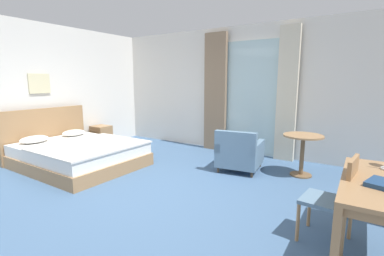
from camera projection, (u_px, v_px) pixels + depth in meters
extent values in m
cube|color=#426084|center=(147.00, 196.00, 4.06)|extent=(6.99, 6.58, 0.10)
cube|color=silver|center=(236.00, 90.00, 6.31)|extent=(6.59, 0.12, 2.81)
cube|color=silver|center=(25.00, 92.00, 5.56)|extent=(0.12, 6.18, 2.81)
cube|color=silver|center=(250.00, 99.00, 6.06)|extent=(1.19, 0.02, 2.47)
cube|color=#897056|center=(215.00, 93.00, 6.40)|extent=(0.54, 0.10, 2.69)
cube|color=beige|center=(287.00, 95.00, 5.52)|extent=(0.39, 0.10, 2.69)
cube|color=#9E754C|center=(80.00, 160.00, 5.30)|extent=(2.20, 1.75, 0.23)
cube|color=white|center=(79.00, 149.00, 5.26)|extent=(2.13, 1.70, 0.21)
cube|color=#9E754C|center=(46.00, 133.00, 5.84)|extent=(0.07, 1.78, 1.06)
cube|color=silver|center=(91.00, 145.00, 5.04)|extent=(1.45, 1.73, 0.03)
ellipsoid|color=white|center=(34.00, 139.00, 5.32)|extent=(0.38, 0.53, 0.14)
ellipsoid|color=white|center=(74.00, 133.00, 6.01)|extent=(0.39, 0.49, 0.13)
cube|color=#9E754C|center=(101.00, 136.00, 6.85)|extent=(0.42, 0.38, 0.52)
cube|color=olive|center=(95.00, 133.00, 6.67)|extent=(0.36, 0.01, 0.13)
cube|color=#9E754C|center=(382.00, 183.00, 2.48)|extent=(0.67, 1.44, 0.04)
cube|color=#9E754C|center=(381.00, 189.00, 2.49)|extent=(0.62, 1.37, 0.08)
cube|color=#9E754C|center=(335.00, 249.00, 2.12)|extent=(0.06, 0.06, 0.71)
cube|color=#9E754C|center=(346.00, 190.00, 3.26)|extent=(0.06, 0.06, 0.71)
cube|color=slate|center=(326.00, 201.00, 2.80)|extent=(0.49, 0.46, 0.04)
cube|color=#9E754C|center=(352.00, 182.00, 2.62)|extent=(0.08, 0.40, 0.47)
cylinder|color=#9E754C|center=(309.00, 209.00, 3.11)|extent=(0.04, 0.04, 0.41)
cylinder|color=#9E754C|center=(298.00, 222.00, 2.81)|extent=(0.04, 0.04, 0.41)
cylinder|color=#9E754C|center=(350.00, 220.00, 2.85)|extent=(0.04, 0.04, 0.41)
cylinder|color=#9E754C|center=(342.00, 236.00, 2.56)|extent=(0.04, 0.04, 0.41)
cube|color=navy|center=(382.00, 183.00, 2.36)|extent=(0.27, 0.32, 0.04)
cube|color=slate|center=(240.00, 157.00, 5.09)|extent=(0.83, 0.89, 0.27)
cube|color=slate|center=(235.00, 143.00, 4.74)|extent=(0.73, 0.22, 0.40)
cube|color=slate|center=(257.00, 147.00, 4.93)|extent=(0.21, 0.80, 0.16)
cube|color=slate|center=(224.00, 144.00, 5.19)|extent=(0.21, 0.80, 0.16)
cylinder|color=#4C3D2D|center=(260.00, 164.00, 5.30)|extent=(0.04, 0.04, 0.10)
cylinder|color=#4C3D2D|center=(230.00, 160.00, 5.55)|extent=(0.04, 0.04, 0.10)
cylinder|color=#4C3D2D|center=(252.00, 174.00, 4.70)|extent=(0.04, 0.04, 0.10)
cylinder|color=#4C3D2D|center=(218.00, 170.00, 4.95)|extent=(0.04, 0.04, 0.10)
cylinder|color=#9E754C|center=(303.00, 136.00, 4.68)|extent=(0.66, 0.66, 0.03)
cylinder|color=brown|center=(302.00, 156.00, 4.74)|extent=(0.07, 0.07, 0.69)
cylinder|color=brown|center=(301.00, 175.00, 4.80)|extent=(0.36, 0.36, 0.02)
cube|color=beige|center=(39.00, 84.00, 5.70)|extent=(0.03, 0.44, 0.40)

